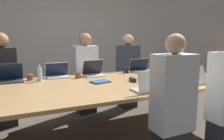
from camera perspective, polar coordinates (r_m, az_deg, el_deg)
name	(u,v)px	position (r m, az deg, el deg)	size (l,w,h in m)	color
ground_plane	(101,137)	(3.14, -2.82, -17.07)	(24.00, 24.00, 0.00)	brown
curtain_wall	(59,35)	(5.29, -13.61, 8.89)	(12.00, 0.06, 2.80)	beige
conference_table	(101,87)	(2.91, -2.92, -4.39)	(3.74, 1.59, 0.76)	tan
laptop_near_midright	(149,85)	(2.49, 9.54, -4.01)	(0.32, 0.23, 0.24)	#B7B7BC
person_near_midright	(173,108)	(2.25, 15.56, -9.57)	(0.40, 0.24, 1.40)	#2D2D38
cup_near_midright	(164,83)	(2.72, 13.33, -3.38)	(0.09, 0.09, 0.10)	brown
laptop_far_right	(140,68)	(3.86, 7.33, 0.54)	(0.36, 0.22, 0.22)	gray
person_far_right	(128,73)	(4.21, 4.17, -0.67)	(0.40, 0.24, 1.41)	#2D2D38
cup_far_right	(126,70)	(3.70, 3.65, 0.02)	(0.08, 0.08, 0.10)	#232328
laptop_near_right	(193,79)	(2.99, 20.29, -2.27)	(0.34, 0.24, 0.24)	silver
laptop_far_midleft	(57,73)	(3.39, -14.06, -0.78)	(0.33, 0.22, 0.22)	silver
bottle_far_midleft	(40,74)	(3.17, -18.39, -1.05)	(0.06, 0.06, 0.23)	#ADD1E0
laptop_far_center	(93,71)	(3.43, -4.86, -0.32)	(0.31, 0.26, 0.25)	silver
person_far_center	(86,75)	(3.91, -6.87, -1.20)	(0.40, 0.24, 1.43)	#2D2D38
cup_far_center	(78,75)	(3.28, -8.87, -1.35)	(0.09, 0.09, 0.08)	brown
laptop_far_left	(10,76)	(3.29, -25.13, -1.53)	(0.34, 0.26, 0.25)	#333338
person_far_left	(4,82)	(3.68, -26.40, -2.72)	(0.40, 0.24, 1.42)	#2D2D38
cup_far_left	(30,77)	(3.29, -20.58, -1.79)	(0.08, 0.08, 0.08)	brown
stapler	(133,80)	(3.00, 5.43, -2.57)	(0.06, 0.15, 0.05)	black
notebook	(100,82)	(2.94, -3.04, -3.08)	(0.27, 0.23, 0.02)	#2D4C8C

